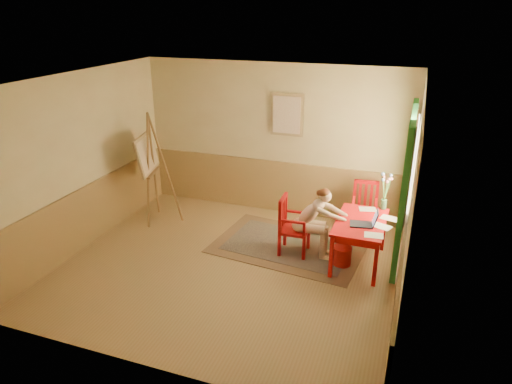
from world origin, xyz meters
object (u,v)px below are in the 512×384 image
at_px(laptop, 366,222).
at_px(figure, 314,219).
at_px(chair_left, 292,226).
at_px(chair_back, 364,210).
at_px(table, 360,226).
at_px(easel, 149,158).

bearing_deg(laptop, figure, 171.13).
distance_m(chair_left, laptop, 1.18).
relative_size(chair_left, chair_back, 1.00).
bearing_deg(chair_back, chair_left, -134.56).
height_order(chair_left, laptop, same).
distance_m(chair_back, laptop, 1.15).
xyz_separation_m(figure, laptop, (0.79, -0.12, 0.13)).
distance_m(table, figure, 0.71).
bearing_deg(chair_left, easel, 172.65).
bearing_deg(table, laptop, -56.25).
bearing_deg(chair_left, laptop, -4.61).
height_order(table, easel, easel).
bearing_deg(easel, figure, -5.94).
height_order(table, figure, figure).
bearing_deg(easel, table, -4.87).
xyz_separation_m(laptop, easel, (-3.87, 0.44, 0.43)).
bearing_deg(laptop, chair_left, 175.39).
distance_m(chair_left, figure, 0.38).
bearing_deg(table, chair_back, 93.30).
relative_size(table, laptop, 2.85).
relative_size(chair_back, easel, 0.47).
relative_size(figure, easel, 0.57).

